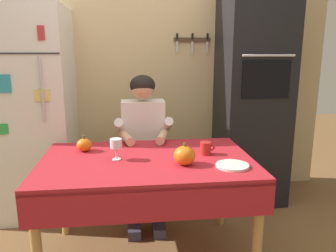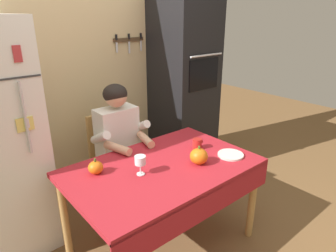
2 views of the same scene
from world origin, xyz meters
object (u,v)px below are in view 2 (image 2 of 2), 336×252
Objects in this scene: chair_behind_person at (112,157)px; pumpkin_large at (199,156)px; pumpkin_medium at (96,167)px; seated_person at (122,141)px; coffee_mug at (197,144)px; wall_oven at (184,84)px; serving_tray at (231,155)px; wine_glass at (140,161)px; dining_table at (164,176)px.

chair_behind_person is 0.99m from pumpkin_large.
chair_behind_person is 0.76m from pumpkin_medium.
seated_person reaches higher than chair_behind_person.
chair_behind_person is 0.88m from coffee_mug.
wall_oven reaches higher than serving_tray.
pumpkin_medium is 1.05m from serving_tray.
seated_person is at bearing 39.98° from pumpkin_medium.
seated_person is at bearing 122.40° from serving_tray.
chair_behind_person is 6.47× the size of pumpkin_large.
serving_tray is at bearing -115.34° from wall_oven.
pumpkin_large is (0.43, -0.15, -0.04)m from wine_glass.
seated_person reaches higher than wine_glass.
dining_table is 0.51m from pumpkin_medium.
seated_person reaches higher than dining_table.
chair_behind_person is 4.53× the size of serving_tray.
dining_table is 1.12× the size of seated_person.
wine_glass is (-0.21, -0.77, 0.33)m from chair_behind_person.
pumpkin_large is at bearing -19.29° from wine_glass.
coffee_mug is 0.73× the size of wine_glass.
seated_person reaches higher than serving_tray.
dining_table is 12.13× the size of pumpkin_medium.
coffee_mug is at bearing -53.23° from seated_person.
chair_behind_person reaches higher than coffee_mug.
wall_oven is at bearing 64.66° from serving_tray.
wall_oven is at bearing 16.99° from seated_person.
wall_oven is 1.66m from pumpkin_medium.
chair_behind_person reaches higher than dining_table.
pumpkin_large is at bearing -73.07° from seated_person.
wine_glass is 1.23× the size of pumpkin_medium.
seated_person is 0.95m from serving_tray.
seated_person is 8.76× the size of wine_glass.
pumpkin_large reaches higher than serving_tray.
wine_glass is at bearing -144.17° from wall_oven.
wall_oven is 14.77× the size of wine_glass.
coffee_mug is (0.40, -0.54, 0.05)m from seated_person.
pumpkin_medium is (-0.44, -0.56, 0.28)m from chair_behind_person.
seated_person is (0.01, 0.60, 0.08)m from dining_table.
wall_oven is 1.28m from serving_tray.
wall_oven reaches higher than chair_behind_person.
dining_table is at bearing -138.69° from wall_oven.
pumpkin_medium reaches higher than coffee_mug.
wine_glass is 0.99× the size of pumpkin_large.
wine_glass reaches higher than serving_tray.
pumpkin_large is (0.23, -0.13, 0.14)m from dining_table.
chair_behind_person is at bearing 117.21° from serving_tray.
chair_behind_person is at bearing 75.11° from wine_glass.
wall_oven reaches higher than seated_person.
wall_oven reaches higher than dining_table.
chair_behind_person is 1.14m from serving_tray.
serving_tray is at bearing -21.32° from dining_table.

